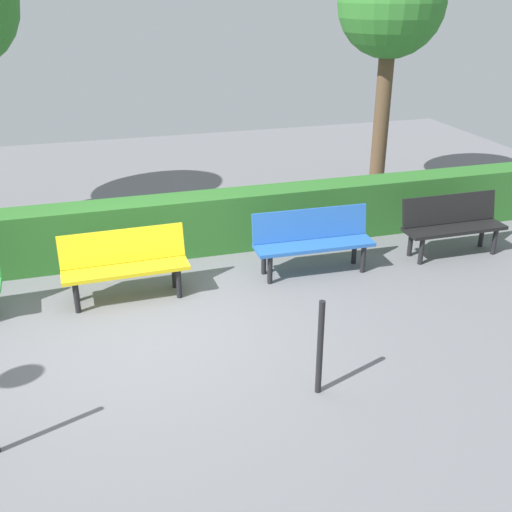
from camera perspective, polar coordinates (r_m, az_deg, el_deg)
ground_plane at (r=7.15m, az=-10.23°, el=-6.45°), size 18.99×18.99×0.00m
bench_black at (r=9.14m, az=18.13°, el=3.06°), size 1.51×0.47×0.86m
bench_blue at (r=8.16m, az=5.39°, el=1.69°), size 1.64×0.49×0.86m
bench_yellow at (r=7.61m, az=-12.36°, el=-0.55°), size 1.55×0.50×0.86m
hedge_row at (r=8.83m, az=-5.16°, el=3.11°), size 14.99×0.52×0.85m
tree_near at (r=11.14m, az=12.71°, el=22.10°), size 1.82×1.82×4.25m
railing_post_mid at (r=5.74m, az=6.10°, el=-8.68°), size 0.06×0.06×1.00m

